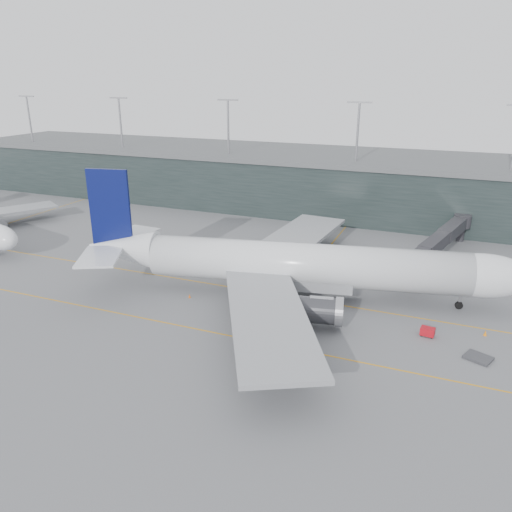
% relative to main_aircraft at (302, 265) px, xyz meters
% --- Properties ---
extents(ground, '(320.00, 320.00, 0.00)m').
position_rel_main_aircraft_xyz_m(ground, '(-7.09, 3.28, -5.77)').
color(ground, '#58585C').
rests_on(ground, ground).
extents(taxiline_a, '(160.00, 0.25, 0.02)m').
position_rel_main_aircraft_xyz_m(taxiline_a, '(-7.09, -0.72, -5.76)').
color(taxiline_a, orange).
rests_on(taxiline_a, ground).
extents(taxiline_b, '(160.00, 0.25, 0.02)m').
position_rel_main_aircraft_xyz_m(taxiline_b, '(-7.09, -16.72, -5.76)').
color(taxiline_b, orange).
rests_on(taxiline_b, ground).
extents(taxiline_lead_main, '(0.25, 60.00, 0.02)m').
position_rel_main_aircraft_xyz_m(taxiline_lead_main, '(-2.09, 23.28, -5.76)').
color(taxiline_lead_main, orange).
rests_on(taxiline_lead_main, ground).
extents(taxiline_lead_adj, '(0.25, 60.00, 0.02)m').
position_rel_main_aircraft_xyz_m(taxiline_lead_adj, '(-82.09, 23.28, -5.76)').
color(taxiline_lead_adj, orange).
rests_on(taxiline_lead_adj, ground).
extents(terminal, '(240.00, 36.00, 29.00)m').
position_rel_main_aircraft_xyz_m(terminal, '(-7.09, 61.27, 1.85)').
color(terminal, black).
rests_on(terminal, ground).
extents(main_aircraft, '(72.95, 67.56, 20.57)m').
position_rel_main_aircraft_xyz_m(main_aircraft, '(0.00, 0.00, 0.00)').
color(main_aircraft, silver).
rests_on(main_aircraft, ground).
extents(jet_bridge, '(12.22, 44.24, 6.10)m').
position_rel_main_aircraft_xyz_m(jet_bridge, '(18.47, 25.17, -1.21)').
color(jet_bridge, '#26262B').
rests_on(jet_bridge, ground).
extents(gse_cart, '(2.09, 1.48, 1.32)m').
position_rel_main_aircraft_xyz_m(gse_cart, '(20.75, -6.18, -5.04)').
color(gse_cart, '#AF0C16').
rests_on(gse_cart, ground).
extents(baggage_dolly, '(4.04, 3.68, 0.33)m').
position_rel_main_aircraft_xyz_m(baggage_dolly, '(27.45, -10.13, -5.58)').
color(baggage_dolly, '#323337').
rests_on(baggage_dolly, ground).
extents(uld_a, '(1.97, 1.62, 1.70)m').
position_rel_main_aircraft_xyz_m(uld_a, '(-13.49, 13.19, -4.88)').
color(uld_a, '#323337').
rests_on(uld_a, ground).
extents(uld_b, '(2.68, 2.37, 2.07)m').
position_rel_main_aircraft_xyz_m(uld_b, '(-8.54, 14.71, -4.69)').
color(uld_b, '#323337').
rests_on(uld_b, ground).
extents(uld_c, '(2.09, 1.85, 1.62)m').
position_rel_main_aircraft_xyz_m(uld_c, '(-7.54, 12.82, -4.92)').
color(uld_c, '#323337').
rests_on(uld_c, ground).
extents(cone_nose, '(0.50, 0.50, 0.79)m').
position_rel_main_aircraft_xyz_m(cone_nose, '(28.47, -2.90, -5.38)').
color(cone_nose, orange).
rests_on(cone_nose, ground).
extents(cone_wing_stbd, '(0.43, 0.43, 0.69)m').
position_rel_main_aircraft_xyz_m(cone_wing_stbd, '(0.21, -17.06, -5.43)').
color(cone_wing_stbd, '#D8500C').
rests_on(cone_wing_stbd, ground).
extents(cone_wing_port, '(0.44, 0.44, 0.70)m').
position_rel_main_aircraft_xyz_m(cone_wing_port, '(1.68, 13.64, -5.42)').
color(cone_wing_port, '#D0570B').
rests_on(cone_wing_port, ground).
extents(cone_tail, '(0.40, 0.40, 0.63)m').
position_rel_main_aircraft_xyz_m(cone_tail, '(-17.29, -7.37, -5.46)').
color(cone_tail, orange).
rests_on(cone_tail, ground).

